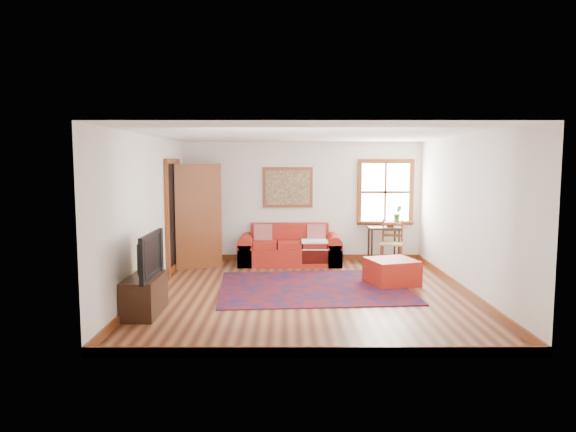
{
  "coord_description": "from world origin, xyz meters",
  "views": [
    {
      "loc": [
        -0.32,
        -8.02,
        2.08
      ],
      "look_at": [
        -0.3,
        0.6,
        1.17
      ],
      "focal_mm": 32.0,
      "sensor_mm": 36.0,
      "label": 1
    }
  ],
  "objects_px": {
    "red_leather_sofa": "(290,251)",
    "ladder_back_chair": "(392,241)",
    "red_ottoman": "(392,272)",
    "side_table": "(384,233)",
    "media_cabinet": "(145,295)"
  },
  "relations": [
    {
      "from": "red_leather_sofa",
      "to": "red_ottoman",
      "type": "height_order",
      "value": "red_leather_sofa"
    },
    {
      "from": "red_leather_sofa",
      "to": "ladder_back_chair",
      "type": "distance_m",
      "value": 2.06
    },
    {
      "from": "red_leather_sofa",
      "to": "red_ottoman",
      "type": "distance_m",
      "value": 2.46
    },
    {
      "from": "ladder_back_chair",
      "to": "media_cabinet",
      "type": "distance_m",
      "value": 5.2
    },
    {
      "from": "red_leather_sofa",
      "to": "side_table",
      "type": "relative_size",
      "value": 2.68
    },
    {
      "from": "red_ottoman",
      "to": "side_table",
      "type": "relative_size",
      "value": 0.97
    },
    {
      "from": "red_leather_sofa",
      "to": "side_table",
      "type": "height_order",
      "value": "red_leather_sofa"
    },
    {
      "from": "side_table",
      "to": "ladder_back_chair",
      "type": "xyz_separation_m",
      "value": [
        0.12,
        -0.22,
        -0.14
      ]
    },
    {
      "from": "red_ottoman",
      "to": "ladder_back_chair",
      "type": "xyz_separation_m",
      "value": [
        0.31,
        1.52,
        0.29
      ]
    },
    {
      "from": "red_leather_sofa",
      "to": "ladder_back_chair",
      "type": "xyz_separation_m",
      "value": [
        2.04,
        -0.24,
        0.23
      ]
    },
    {
      "from": "red_ottoman",
      "to": "ladder_back_chair",
      "type": "distance_m",
      "value": 1.57
    },
    {
      "from": "media_cabinet",
      "to": "ladder_back_chair",
      "type": "bearing_deg",
      "value": 38.66
    },
    {
      "from": "red_ottoman",
      "to": "ladder_back_chair",
      "type": "relative_size",
      "value": 0.81
    },
    {
      "from": "red_ottoman",
      "to": "ladder_back_chair",
      "type": "bearing_deg",
      "value": 61.92
    },
    {
      "from": "red_ottoman",
      "to": "side_table",
      "type": "xyz_separation_m",
      "value": [
        0.18,
        1.74,
        0.43
      ]
    }
  ]
}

